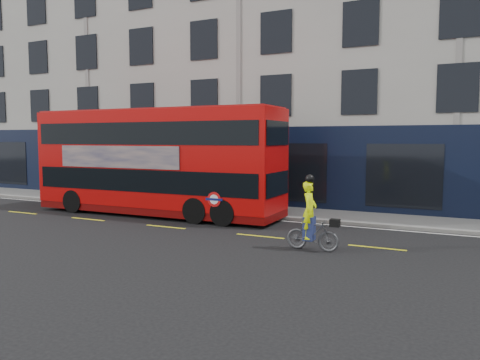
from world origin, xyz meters
The scene contains 8 objects.
ground centered at (0.00, 0.00, 0.00)m, with size 120.00×120.00×0.00m, color black.
pavement centered at (0.00, 6.50, 0.06)m, with size 60.00×3.00×0.12m, color gray.
kerb centered at (0.00, 5.00, 0.07)m, with size 60.00×0.12×0.13m, color slate.
building_terrace centered at (0.00, 12.94, 7.49)m, with size 50.00×10.07×15.00m.
road_edge_line centered at (0.00, 4.70, 0.00)m, with size 58.00×0.10×0.01m, color silver.
lane_dashes centered at (0.00, 1.50, 0.00)m, with size 58.00×0.12×0.01m, color gold, non-canonical shape.
bus centered at (-2.05, 3.80, 2.42)m, with size 11.72×2.78×4.71m.
cyclist centered at (6.23, 0.29, 0.80)m, with size 1.66×0.64×2.34m.
Camera 1 is at (10.42, -13.39, 3.43)m, focal length 35.00 mm.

